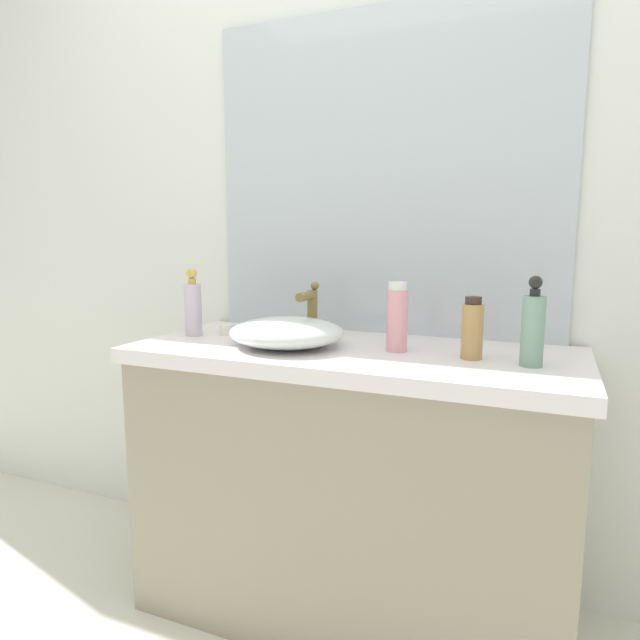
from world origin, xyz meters
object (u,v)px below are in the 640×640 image
at_px(candle_jar, 227,330).
at_px(soap_dispenser, 193,307).
at_px(perfume_bottle, 472,330).
at_px(spray_can, 397,318).
at_px(lotion_bottle, 533,328).
at_px(sink_basin, 287,332).

bearing_deg(candle_jar, soap_dispenser, -150.68).
xyz_separation_m(perfume_bottle, candle_jar, (-0.80, 0.06, -0.06)).
relative_size(spray_can, candle_jar, 4.00).
relative_size(soap_dispenser, lotion_bottle, 0.97).
xyz_separation_m(sink_basin, perfume_bottle, (0.53, 0.04, 0.04)).
height_order(sink_basin, spray_can, spray_can).
distance_m(sink_basin, spray_can, 0.33).
distance_m(lotion_bottle, perfume_bottle, 0.15).
bearing_deg(soap_dispenser, sink_basin, -7.25).
bearing_deg(perfume_bottle, spray_can, 175.13).
xyz_separation_m(sink_basin, candle_jar, (-0.27, 0.10, -0.03)).
bearing_deg(perfume_bottle, lotion_bottle, -10.30).
xyz_separation_m(lotion_bottle, spray_can, (-0.36, 0.05, -0.00)).
height_order(soap_dispenser, perfume_bottle, soap_dispenser).
bearing_deg(spray_can, candle_jar, 176.30).
xyz_separation_m(soap_dispenser, lotion_bottle, (1.05, -0.03, 0.00)).
xyz_separation_m(perfume_bottle, spray_can, (-0.21, 0.02, 0.02)).
bearing_deg(sink_basin, candle_jar, 159.92).
distance_m(spray_can, candle_jar, 0.60).
bearing_deg(spray_can, lotion_bottle, -7.15).
bearing_deg(soap_dispenser, perfume_bottle, -0.22).
height_order(perfume_bottle, candle_jar, perfume_bottle).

